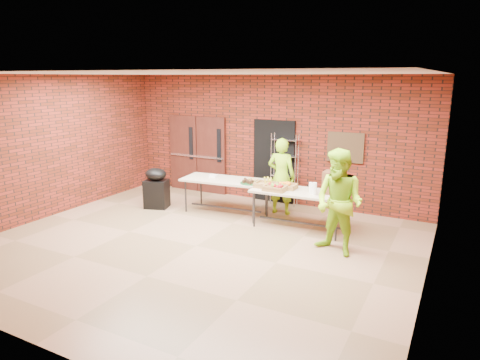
% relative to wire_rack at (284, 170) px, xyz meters
% --- Properties ---
extents(room, '(8.08, 7.08, 3.28)m').
position_rel_wire_rack_xyz_m(room, '(-0.45, -3.32, 0.70)').
color(room, olive).
rests_on(room, ground).
extents(double_doors, '(1.78, 0.12, 2.10)m').
position_rel_wire_rack_xyz_m(double_doors, '(-2.65, 0.12, 0.16)').
color(double_doors, '#421B12').
rests_on(double_doors, room).
extents(dark_doorway, '(1.10, 0.06, 2.10)m').
position_rel_wire_rack_xyz_m(dark_doorway, '(-0.35, 0.14, 0.15)').
color(dark_doorway, black).
rests_on(dark_doorway, room).
extents(bronze_plaque, '(0.85, 0.04, 0.70)m').
position_rel_wire_rack_xyz_m(bronze_plaque, '(1.45, 0.13, 0.65)').
color(bronze_plaque, '#412E1A').
rests_on(bronze_plaque, room).
extents(wire_rack, '(0.67, 0.24, 1.80)m').
position_rel_wire_rack_xyz_m(wire_rack, '(0.00, 0.00, 0.00)').
color(wire_rack, silver).
rests_on(wire_rack, room).
extents(table_left, '(2.08, 1.02, 0.83)m').
position_rel_wire_rack_xyz_m(table_left, '(-0.95, -1.30, -0.14)').
color(table_left, tan).
rests_on(table_left, room).
extents(table_right, '(2.04, 0.93, 0.82)m').
position_rel_wire_rack_xyz_m(table_right, '(0.95, -1.49, -0.14)').
color(table_right, tan).
rests_on(table_right, room).
extents(basket_bananas, '(0.45, 0.35, 0.14)m').
position_rel_wire_rack_xyz_m(basket_bananas, '(0.19, -1.55, -0.01)').
color(basket_bananas, '#9E763F').
rests_on(basket_bananas, table_right).
extents(basket_oranges, '(0.42, 0.33, 0.13)m').
position_rel_wire_rack_xyz_m(basket_oranges, '(0.63, -1.43, -0.02)').
color(basket_oranges, '#9E763F').
rests_on(basket_oranges, table_right).
extents(basket_apples, '(0.46, 0.36, 0.14)m').
position_rel_wire_rack_xyz_m(basket_apples, '(0.48, -1.70, -0.01)').
color(basket_apples, '#9E763F').
rests_on(basket_apples, table_right).
extents(muffin_tray, '(0.45, 0.45, 0.11)m').
position_rel_wire_rack_xyz_m(muffin_tray, '(-0.26, -1.39, -0.02)').
color(muffin_tray, '#13481F').
rests_on(muffin_tray, table_left).
extents(napkin_box, '(0.18, 0.12, 0.06)m').
position_rel_wire_rack_xyz_m(napkin_box, '(-1.30, -1.26, -0.04)').
color(napkin_box, white).
rests_on(napkin_box, table_left).
extents(coffee_dispenser, '(0.35, 0.31, 0.46)m').
position_rel_wire_rack_xyz_m(coffee_dispenser, '(1.59, -1.37, 0.16)').
color(coffee_dispenser, brown).
rests_on(coffee_dispenser, table_right).
extents(cup_stack_front, '(0.07, 0.07, 0.22)m').
position_rel_wire_rack_xyz_m(cup_stack_front, '(1.25, -1.61, 0.03)').
color(cup_stack_front, white).
rests_on(cup_stack_front, table_right).
extents(cup_stack_mid, '(0.09, 0.09, 0.26)m').
position_rel_wire_rack_xyz_m(cup_stack_mid, '(1.31, -1.64, 0.05)').
color(cup_stack_mid, white).
rests_on(cup_stack_mid, table_right).
extents(cup_stack_back, '(0.07, 0.07, 0.21)m').
position_rel_wire_rack_xyz_m(cup_stack_back, '(1.19, -1.51, 0.03)').
color(cup_stack_back, white).
rests_on(cup_stack_back, table_right).
extents(covered_grill, '(0.66, 0.60, 0.99)m').
position_rel_wire_rack_xyz_m(covered_grill, '(-2.67, -1.68, -0.40)').
color(covered_grill, black).
rests_on(covered_grill, room).
extents(volunteer_woman, '(0.67, 0.46, 1.79)m').
position_rel_wire_rack_xyz_m(volunteer_woman, '(0.21, -0.70, -0.00)').
color(volunteer_woman, '#8BCD16').
rests_on(volunteer_woman, room).
extents(volunteer_man, '(1.13, 1.00, 1.92)m').
position_rel_wire_rack_xyz_m(volunteer_man, '(2.01, -2.40, 0.06)').
color(volunteer_man, '#8BCD16').
rests_on(volunteer_man, room).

